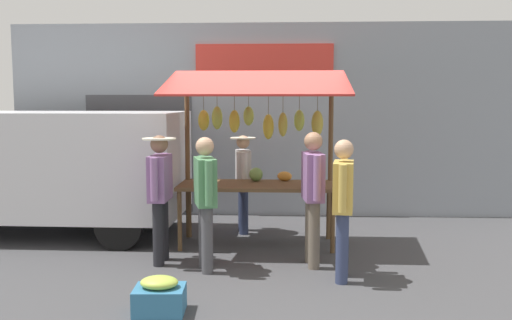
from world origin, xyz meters
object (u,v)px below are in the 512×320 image
at_px(market_stall, 258,136).
at_px(shopper_with_ponytail, 313,189).
at_px(produce_crate_near, 159,296).
at_px(shopper_in_striped_shirt, 343,200).
at_px(shopper_with_shopping_bag, 205,194).
at_px(vendor_with_sunhat, 243,176).
at_px(parked_van, 28,162).
at_px(shopper_in_grey_tee, 160,188).

height_order(market_stall, shopper_with_ponytail, market_stall).
bearing_deg(shopper_with_ponytail, produce_crate_near, 130.61).
relative_size(shopper_in_striped_shirt, produce_crate_near, 3.18).
relative_size(shopper_with_shopping_bag, produce_crate_near, 3.19).
bearing_deg(vendor_with_sunhat, shopper_in_striped_shirt, 21.85).
bearing_deg(parked_van, vendor_with_sunhat, -174.63).
xyz_separation_m(vendor_with_sunhat, shopper_with_shopping_bag, (0.30, 2.00, 0.06)).
height_order(shopper_with_shopping_bag, shopper_in_striped_shirt, shopper_with_shopping_bag).
relative_size(shopper_with_shopping_bag, shopper_in_grey_tee, 1.00).
bearing_deg(vendor_with_sunhat, shopper_in_grey_tee, -36.16).
bearing_deg(vendor_with_sunhat, parked_van, -93.32).
xyz_separation_m(vendor_with_sunhat, parked_van, (3.27, 0.27, 0.24)).
height_order(vendor_with_sunhat, shopper_with_ponytail, shopper_with_ponytail).
height_order(shopper_with_ponytail, produce_crate_near, shopper_with_ponytail).
bearing_deg(market_stall, shopper_in_grey_tee, 41.24).
relative_size(vendor_with_sunhat, parked_van, 0.34).
bearing_deg(market_stall, parked_van, -6.55).
distance_m(vendor_with_sunhat, produce_crate_near, 3.51).
bearing_deg(produce_crate_near, shopper_with_ponytail, -133.03).
bearing_deg(produce_crate_near, vendor_with_sunhat, -99.32).
relative_size(shopper_in_striped_shirt, shopper_in_grey_tee, 1.00).
distance_m(vendor_with_sunhat, shopper_in_grey_tee, 1.95).
height_order(shopper_with_ponytail, shopper_in_grey_tee, shopper_with_ponytail).
relative_size(shopper_in_striped_shirt, parked_van, 0.37).
relative_size(vendor_with_sunhat, shopper_with_shopping_bag, 0.94).
height_order(shopper_with_shopping_bag, parked_van, parked_van).
height_order(market_stall, vendor_with_sunhat, market_stall).
xyz_separation_m(shopper_with_ponytail, shopper_with_shopping_bag, (1.30, 0.26, -0.03)).
xyz_separation_m(market_stall, shopper_in_striped_shirt, (-1.05, 1.60, -0.62)).
xyz_separation_m(shopper_in_grey_tee, produce_crate_near, (-0.36, 1.68, -0.79)).
bearing_deg(vendor_with_sunhat, shopper_with_shopping_bag, -16.74).
relative_size(shopper_with_ponytail, shopper_with_shopping_bag, 1.03).
xyz_separation_m(shopper_with_ponytail, produce_crate_near, (1.55, 1.66, -0.81)).
xyz_separation_m(shopper_with_ponytail, parked_van, (4.27, -1.46, 0.15)).
height_order(shopper_with_shopping_bag, shopper_in_grey_tee, shopper_in_grey_tee).
distance_m(shopper_with_ponytail, produce_crate_near, 2.41).
bearing_deg(shopper_with_shopping_bag, shopper_in_grey_tee, 49.42).
height_order(market_stall, produce_crate_near, market_stall).
relative_size(shopper_in_grey_tee, produce_crate_near, 3.19).
xyz_separation_m(vendor_with_sunhat, shopper_with_ponytail, (-1.00, 1.73, 0.09)).
distance_m(shopper_with_shopping_bag, shopper_in_striped_shirt, 1.64).
height_order(market_stall, shopper_in_grey_tee, market_stall).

